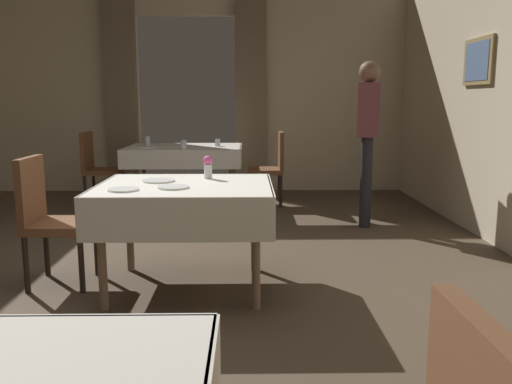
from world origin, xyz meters
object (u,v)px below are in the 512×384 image
(flower_vase_mid, at_px, (208,166))
(chair_far_right, at_px, (272,164))
(glass_far_a, at_px, (184,144))
(glass_far_b, at_px, (218,143))
(dining_table_mid, at_px, (185,198))
(plate_mid_c, at_px, (159,181))
(plate_far_c, at_px, (146,147))
(dining_table_far, at_px, (185,153))
(chair_mid_left, at_px, (49,215))
(glass_far_d, at_px, (147,141))
(person_waiter_by_doorway, at_px, (368,129))
(plate_mid_d, at_px, (173,187))
(chair_far_left, at_px, (97,165))
(plate_mid_b, at_px, (123,190))

(flower_vase_mid, bearing_deg, chair_far_right, 77.98)
(glass_far_a, bearing_deg, glass_far_b, 46.05)
(chair_far_right, relative_size, glass_far_a, 8.45)
(dining_table_mid, height_order, flower_vase_mid, flower_vase_mid)
(plate_mid_c, bearing_deg, chair_far_right, 72.28)
(dining_table_mid, relative_size, plate_mid_c, 5.23)
(dining_table_mid, relative_size, plate_far_c, 5.47)
(dining_table_mid, distance_m, dining_table_far, 3.11)
(chair_mid_left, bearing_deg, glass_far_a, 75.63)
(dining_table_far, xyz_separation_m, glass_far_d, (-0.49, 0.14, 0.14))
(flower_vase_mid, bearing_deg, dining_table_far, 100.05)
(chair_far_right, relative_size, person_waiter_by_doorway, 0.54)
(dining_table_far, distance_m, plate_mid_d, 3.27)
(person_waiter_by_doorway, bearing_deg, chair_far_left, 159.91)
(glass_far_a, height_order, glass_far_b, glass_far_a)
(plate_far_c, bearing_deg, chair_mid_left, -93.64)
(dining_table_mid, xyz_separation_m, person_waiter_by_doorway, (1.69, 1.91, 0.37))
(flower_vase_mid, xyz_separation_m, person_waiter_by_doorway, (1.55, 1.65, 0.18))
(plate_mid_b, bearing_deg, glass_far_a, 89.11)
(flower_vase_mid, distance_m, glass_far_a, 2.48)
(plate_mid_d, relative_size, glass_far_b, 2.32)
(flower_vase_mid, height_order, glass_far_a, flower_vase_mid)
(plate_far_c, bearing_deg, plate_mid_c, -77.70)
(chair_far_right, height_order, glass_far_a, chair_far_right)
(plate_mid_b, bearing_deg, plate_far_c, 97.93)
(chair_far_right, relative_size, plate_far_c, 4.21)
(plate_mid_b, height_order, plate_mid_d, same)
(chair_mid_left, xyz_separation_m, glass_far_a, (0.67, 2.60, 0.29))
(chair_far_right, xyz_separation_m, glass_far_a, (-1.07, -0.40, 0.29))
(dining_table_far, bearing_deg, plate_mid_b, -90.16)
(flower_vase_mid, distance_m, plate_mid_d, 0.48)
(flower_vase_mid, relative_size, person_waiter_by_doorway, 0.10)
(chair_far_left, bearing_deg, plate_mid_b, -71.76)
(chair_far_right, distance_m, glass_far_b, 0.74)
(dining_table_mid, height_order, dining_table_far, same)
(plate_far_c, bearing_deg, plate_mid_d, -76.28)
(dining_table_mid, relative_size, person_waiter_by_doorway, 0.70)
(glass_far_b, bearing_deg, glass_far_d, 171.20)
(dining_table_far, height_order, chair_far_left, chair_far_left)
(chair_mid_left, xyz_separation_m, chair_far_right, (1.73, 3.00, 0.00))
(chair_far_right, xyz_separation_m, plate_mid_d, (-0.80, -3.26, 0.24))
(glass_far_b, xyz_separation_m, person_waiter_by_doorway, (1.63, -1.18, 0.23))
(plate_mid_d, xyz_separation_m, person_waiter_by_doorway, (1.75, 2.08, 0.27))
(chair_far_right, distance_m, plate_mid_b, 3.54)
(plate_mid_d, bearing_deg, flower_vase_mid, 64.72)
(chair_far_right, height_order, plate_far_c, chair_far_right)
(chair_far_left, relative_size, person_waiter_by_doorway, 0.54)
(dining_table_mid, bearing_deg, plate_mid_b, -145.11)
(plate_mid_d, height_order, plate_far_c, same)
(plate_far_c, bearing_deg, plate_mid_b, -82.07)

